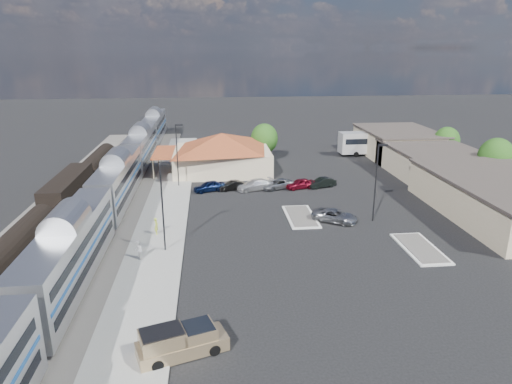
{
  "coord_description": "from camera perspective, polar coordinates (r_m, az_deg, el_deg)",
  "views": [
    {
      "loc": [
        -6.31,
        -47.37,
        18.99
      ],
      "look_at": [
        -1.13,
        3.51,
        2.8
      ],
      "focal_mm": 32.0,
      "sensor_mm": 36.0,
      "label": 1
    }
  ],
  "objects": [
    {
      "name": "traffic_island_south",
      "position": [
        53.86,
        5.61,
        -3.05
      ],
      "size": [
        3.3,
        7.5,
        0.21
      ],
      "color": "silver",
      "rests_on": "ground"
    },
    {
      "name": "traffic_island_north",
      "position": [
        48.16,
        19.82,
        -6.63
      ],
      "size": [
        3.3,
        7.5,
        0.21
      ],
      "color": "silver",
      "rests_on": "ground"
    },
    {
      "name": "lamp_plat_s",
      "position": [
        43.81,
        -11.54,
        -0.96
      ],
      "size": [
        1.08,
        0.25,
        9.0
      ],
      "color": "black",
      "rests_on": "ground"
    },
    {
      "name": "tree_east_c",
      "position": [
        85.09,
        22.71,
        5.9
      ],
      "size": [
        4.41,
        4.41,
        6.21
      ],
      "color": "#382314",
      "rests_on": "ground"
    },
    {
      "name": "coach_bus",
      "position": [
        87.47,
        14.66,
        6.1
      ],
      "size": [
        13.42,
        3.34,
        4.28
      ],
      "rotation": [
        0.0,
        0.0,
        1.6
      ],
      "color": "silver",
      "rests_on": "ground"
    },
    {
      "name": "railbed",
      "position": [
        60.33,
        -19.59,
        -1.78
      ],
      "size": [
        16.0,
        100.0,
        0.12
      ],
      "primitive_type": "cube",
      "color": "#4C4944",
      "rests_on": "ground"
    },
    {
      "name": "lamp_lot",
      "position": [
        52.62,
        14.89,
        1.93
      ],
      "size": [
        1.08,
        0.25,
        9.0
      ],
      "color": "black",
      "rests_on": "ground"
    },
    {
      "name": "platform",
      "position": [
        56.9,
        -11.22,
        -2.18
      ],
      "size": [
        5.5,
        92.0,
        0.18
      ],
      "primitive_type": "cube",
      "color": "gray",
      "rests_on": "ground"
    },
    {
      "name": "parked_car_c",
      "position": [
        63.62,
        -0.14,
        0.91
      ],
      "size": [
        5.6,
        3.46,
        1.52
      ],
      "primitive_type": "imported",
      "rotation": [
        0.0,
        0.0,
        -1.3
      ],
      "color": "silver",
      "rests_on": "ground"
    },
    {
      "name": "person_a",
      "position": [
        49.27,
        -12.35,
        -4.17
      ],
      "size": [
        0.45,
        0.67,
        1.81
      ],
      "primitive_type": "imported",
      "rotation": [
        0.0,
        0.0,
        1.59
      ],
      "color": "#BFCE40",
      "rests_on": "platform"
    },
    {
      "name": "pickup_truck",
      "position": [
        31.26,
        -9.2,
        -17.95
      ],
      "size": [
        6.13,
        3.8,
        1.99
      ],
      "rotation": [
        0.0,
        0.0,
        1.89
      ],
      "color": "tan",
      "rests_on": "ground"
    },
    {
      "name": "person_b",
      "position": [
        44.05,
        -14.52,
        -7.03
      ],
      "size": [
        0.72,
        0.9,
        1.78
      ],
      "primitive_type": "imported",
      "rotation": [
        0.0,
        0.0,
        -1.52
      ],
      "color": "silver",
      "rests_on": "platform"
    },
    {
      "name": "parked_car_b",
      "position": [
        63.72,
        -3.03,
        0.81
      ],
      "size": [
        4.13,
        2.39,
        1.29
      ],
      "primitive_type": "imported",
      "rotation": [
        0.0,
        0.0,
        -1.29
      ],
      "color": "black",
      "rests_on": "ground"
    },
    {
      "name": "station_depot",
      "position": [
        73.13,
        -4.32,
        4.99
      ],
      "size": [
        18.35,
        12.24,
        6.2
      ],
      "color": "#C6B191",
      "rests_on": "ground"
    },
    {
      "name": "tree_east_b",
      "position": [
        73.27,
        27.8,
        3.89
      ],
      "size": [
        4.94,
        4.94,
        6.96
      ],
      "color": "#382314",
      "rests_on": "ground"
    },
    {
      "name": "ground",
      "position": [
        51.42,
        1.65,
        -4.11
      ],
      "size": [
        280.0,
        280.0,
        0.0
      ],
      "primitive_type": "plane",
      "color": "black",
      "rests_on": "ground"
    },
    {
      "name": "parked_car_a",
      "position": [
        63.34,
        -5.91,
        0.72
      ],
      "size": [
        4.67,
        3.12,
        1.48
      ],
      "primitive_type": "imported",
      "rotation": [
        0.0,
        0.0,
        -1.22
      ],
      "color": "#0B1639",
      "rests_on": "ground"
    },
    {
      "name": "parked_car_f",
      "position": [
        65.53,
        8.22,
        1.16
      ],
      "size": [
        4.39,
        2.74,
        1.37
      ],
      "primitive_type": "imported",
      "rotation": [
        0.0,
        0.0,
        -1.23
      ],
      "color": "black",
      "rests_on": "ground"
    },
    {
      "name": "suv",
      "position": [
        52.81,
        9.83,
        -2.94
      ],
      "size": [
        5.67,
        4.79,
        1.44
      ],
      "primitive_type": "imported",
      "rotation": [
        0.0,
        0.0,
        1.01
      ],
      "color": "#919398",
      "rests_on": "ground"
    },
    {
      "name": "freight_cars",
      "position": [
        61.03,
        -22.4,
        -0.04
      ],
      "size": [
        2.8,
        46.0,
        4.0
      ],
      "color": "black",
      "rests_on": "ground"
    },
    {
      "name": "lamp_plat_n",
      "position": [
        64.99,
        -9.77,
        5.18
      ],
      "size": [
        1.08,
        0.25,
        9.0
      ],
      "color": "black",
      "rests_on": "ground"
    },
    {
      "name": "tree_depot",
      "position": [
        79.35,
        1.04,
        6.69
      ],
      "size": [
        4.71,
        4.71,
        6.63
      ],
      "color": "#382314",
      "rests_on": "ground"
    },
    {
      "name": "buildings_east",
      "position": [
        72.51,
        22.65,
        2.86
      ],
      "size": [
        14.4,
        51.4,
        4.8
      ],
      "color": "#C6B28C",
      "rests_on": "ground"
    },
    {
      "name": "parked_car_d",
      "position": [
        64.31,
        2.68,
        1.01
      ],
      "size": [
        5.43,
        3.97,
        1.37
      ],
      "primitive_type": "imported",
      "rotation": [
        0.0,
        0.0,
        -1.19
      ],
      "color": "gray",
      "rests_on": "ground"
    },
    {
      "name": "parked_car_e",
      "position": [
        64.55,
        5.53,
        1.04
      ],
      "size": [
        4.51,
        2.75,
        1.43
      ],
      "primitive_type": "imported",
      "rotation": [
        0.0,
        0.0,
        -1.3
      ],
      "color": "maroon",
      "rests_on": "ground"
    },
    {
      "name": "passenger_train",
      "position": [
        59.7,
        -16.88,
        1.13
      ],
      "size": [
        3.0,
        104.0,
        5.55
      ],
      "color": "silver",
      "rests_on": "ground"
    }
  ]
}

